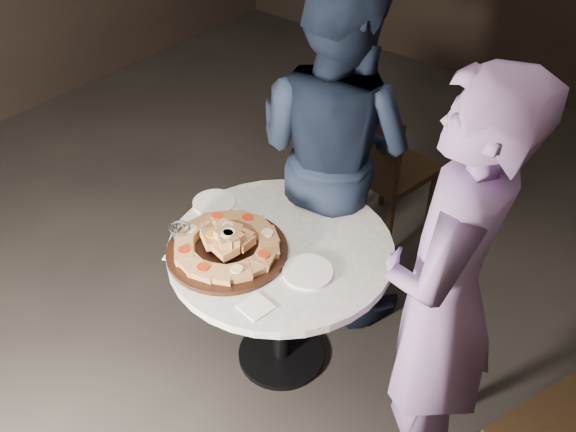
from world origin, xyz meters
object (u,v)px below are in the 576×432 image
at_px(chair_far, 380,164).
at_px(diner_teal, 443,297).
at_px(focaccia_pile, 227,243).
at_px(table, 281,269).
at_px(diner_navy, 334,150).
at_px(serving_board, 227,251).
at_px(water_glass, 180,234).

xyz_separation_m(chair_far, diner_teal, (0.89, -1.04, 0.36)).
bearing_deg(focaccia_pile, chair_far, 90.47).
relative_size(table, diner_navy, 0.60).
bearing_deg(serving_board, table, 50.65).
relative_size(focaccia_pile, diner_navy, 0.26).
bearing_deg(diner_teal, water_glass, -88.02).
xyz_separation_m(focaccia_pile, diner_teal, (0.88, 0.18, 0.11)).
distance_m(focaccia_pile, water_glass, 0.22).
bearing_deg(focaccia_pile, diner_navy, 89.58).
xyz_separation_m(serving_board, water_glass, (-0.20, -0.07, 0.03)).
height_order(serving_board, diner_navy, diner_navy).
height_order(table, diner_teal, diner_teal).
xyz_separation_m(table, focaccia_pile, (-0.14, -0.18, 0.19)).
height_order(focaccia_pile, water_glass, focaccia_pile).
height_order(table, chair_far, chair_far).
height_order(table, focaccia_pile, focaccia_pile).
xyz_separation_m(focaccia_pile, diner_navy, (0.01, 0.73, 0.09)).
distance_m(diner_navy, diner_teal, 1.04).
height_order(focaccia_pile, diner_navy, diner_navy).
xyz_separation_m(water_glass, diner_navy, (0.21, 0.81, 0.11)).
bearing_deg(diner_navy, serving_board, 88.79).
distance_m(table, diner_teal, 0.80).
bearing_deg(water_glass, diner_navy, 75.26).
height_order(focaccia_pile, chair_far, chair_far).
bearing_deg(diner_teal, focaccia_pile, -89.47).
relative_size(table, serving_board, 2.07).
distance_m(chair_far, diner_teal, 1.42).
relative_size(serving_board, chair_far, 0.56).
relative_size(table, chair_far, 1.15).
height_order(serving_board, focaccia_pile, focaccia_pile).
distance_m(serving_board, water_glass, 0.22).
height_order(serving_board, water_glass, water_glass).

